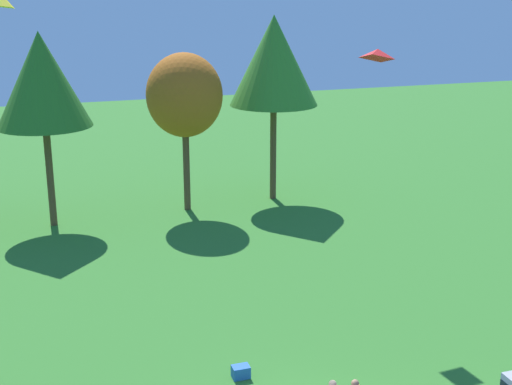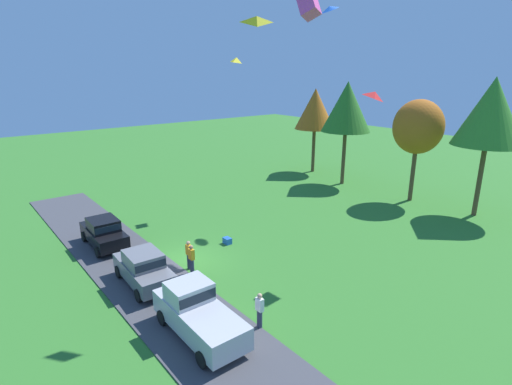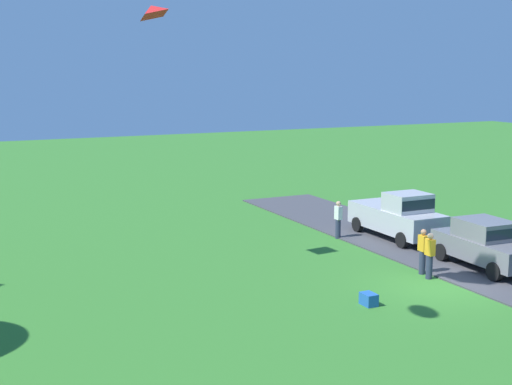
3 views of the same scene
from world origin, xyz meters
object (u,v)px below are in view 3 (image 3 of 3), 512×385
cooler_box (369,299)px  kite_diamond_high_right (151,11)px  person_beside_suv (338,219)px  car_sedan_mid_row (485,242)px  person_watching_sky (423,251)px  car_pickup_near_entrance (399,215)px  person_on_lawn (430,255)px

cooler_box → kite_diamond_high_right: 12.66m
person_beside_suv → kite_diamond_high_right: 12.51m
car_sedan_mid_row → person_watching_sky: bearing=79.3°
car_pickup_near_entrance → kite_diamond_high_right: kite_diamond_high_right is taller
person_watching_sky → cooler_box: bearing=118.8°
person_on_lawn → cooler_box: (-1.50, 3.66, -0.68)m
car_sedan_mid_row → kite_diamond_high_right: 15.11m
car_pickup_near_entrance → person_watching_sky: (-4.82, 2.52, -0.23)m
cooler_box → kite_diamond_high_right: kite_diamond_high_right is taller
car_pickup_near_entrance → person_on_lawn: car_pickup_near_entrance is taller
car_sedan_mid_row → person_watching_sky: 2.62m
car_pickup_near_entrance → person_beside_suv: (1.33, 2.33, -0.23)m
person_beside_suv → kite_diamond_high_right: kite_diamond_high_right is taller
car_sedan_mid_row → person_on_lawn: (-0.12, 2.74, -0.16)m
person_beside_suv → car_sedan_mid_row: bearing=-160.3°
kite_diamond_high_right → car_pickup_near_entrance: bearing=-90.2°
car_sedan_mid_row → car_pickup_near_entrance: car_pickup_near_entrance is taller
person_watching_sky → car_pickup_near_entrance: bearing=-27.6°
person_watching_sky → person_beside_suv: bearing=-1.8°
car_sedan_mid_row → car_pickup_near_entrance: 5.30m
cooler_box → kite_diamond_high_right: size_ratio=0.55×
car_sedan_mid_row → cooler_box: bearing=104.2°
cooler_box → kite_diamond_high_right: (6.96, 4.86, 9.38)m
person_watching_sky → cooler_box: person_watching_sky is taller
car_sedan_mid_row → cooler_box: (-1.62, 6.40, -0.84)m
car_sedan_mid_row → cooler_box: size_ratio=7.99×
car_pickup_near_entrance → cooler_box: car_pickup_near_entrance is taller
car_sedan_mid_row → kite_diamond_high_right: kite_diamond_high_right is taller
car_sedan_mid_row → person_beside_suv: size_ratio=2.62×
car_pickup_near_entrance → person_watching_sky: 5.44m
person_watching_sky → person_on_lawn: bearing=164.5°
person_on_lawn → person_beside_suv: size_ratio=1.00×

